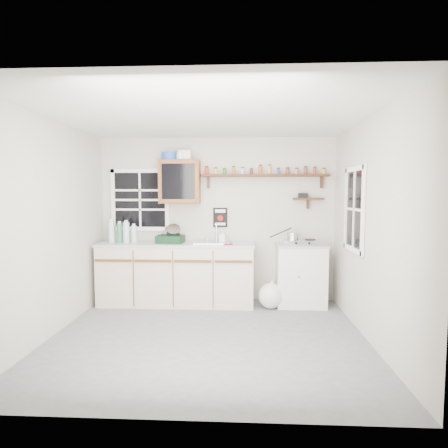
% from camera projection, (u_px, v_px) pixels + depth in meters
% --- Properties ---
extents(room, '(3.64, 3.24, 2.54)m').
position_uv_depth(room, '(207.00, 229.00, 4.20)').
color(room, '#58585B').
rests_on(room, ground).
extents(main_cabinet, '(2.31, 0.63, 0.92)m').
position_uv_depth(main_cabinet, '(177.00, 273.00, 5.59)').
color(main_cabinet, '#BCB19C').
rests_on(main_cabinet, floor).
extents(right_cabinet, '(0.73, 0.57, 0.91)m').
position_uv_depth(right_cabinet, '(300.00, 274.00, 5.52)').
color(right_cabinet, silver).
rests_on(right_cabinet, floor).
extents(sink, '(0.52, 0.44, 0.29)m').
position_uv_depth(sink, '(213.00, 242.00, 5.53)').
color(sink, '#B1B1B6').
rests_on(sink, main_cabinet).
extents(upper_cabinet, '(0.60, 0.32, 0.65)m').
position_uv_depth(upper_cabinet, '(180.00, 182.00, 5.62)').
color(upper_cabinet, brown).
rests_on(upper_cabinet, wall_back).
extents(upper_cabinet_clutter, '(0.45, 0.24, 0.14)m').
position_uv_depth(upper_cabinet_clutter, '(176.00, 156.00, 5.59)').
color(upper_cabinet_clutter, '#1B4EB2').
rests_on(upper_cabinet_clutter, upper_cabinet).
extents(spice_shelf, '(1.91, 0.18, 0.35)m').
position_uv_depth(spice_shelf, '(264.00, 175.00, 5.62)').
color(spice_shelf, black).
rests_on(spice_shelf, wall_back).
extents(secondary_shelf, '(0.45, 0.16, 0.24)m').
position_uv_depth(secondary_shelf, '(307.00, 198.00, 5.63)').
color(secondary_shelf, black).
rests_on(secondary_shelf, wall_back).
extents(warning_sign, '(0.22, 0.02, 0.30)m').
position_uv_depth(warning_sign, '(220.00, 217.00, 5.78)').
color(warning_sign, black).
rests_on(warning_sign, wall_back).
extents(window_back, '(0.93, 0.03, 0.98)m').
position_uv_depth(window_back, '(140.00, 200.00, 5.81)').
color(window_back, black).
rests_on(window_back, wall_back).
extents(window_right, '(0.03, 0.78, 1.08)m').
position_uv_depth(window_right, '(355.00, 209.00, 4.64)').
color(window_right, black).
rests_on(window_right, wall_back).
extents(water_bottles, '(0.42, 0.14, 0.35)m').
position_uv_depth(water_bottles, '(122.00, 232.00, 5.56)').
color(water_bottles, silver).
rests_on(water_bottles, main_cabinet).
extents(dish_rack, '(0.41, 0.34, 0.28)m').
position_uv_depth(dish_rack, '(171.00, 237.00, 5.51)').
color(dish_rack, black).
rests_on(dish_rack, main_cabinet).
extents(soap_bottle, '(0.10, 0.10, 0.18)m').
position_uv_depth(soap_bottle, '(223.00, 236.00, 5.56)').
color(soap_bottle, silver).
rests_on(soap_bottle, main_cabinet).
extents(rag, '(0.15, 0.13, 0.02)m').
position_uv_depth(rag, '(228.00, 244.00, 5.32)').
color(rag, maroon).
rests_on(rag, main_cabinet).
extents(hotplate, '(0.52, 0.29, 0.07)m').
position_uv_depth(hotplate, '(301.00, 242.00, 5.46)').
color(hotplate, '#B1B1B6').
rests_on(hotplate, right_cabinet).
extents(saucepan, '(0.41, 0.21, 0.18)m').
position_uv_depth(saucepan, '(292.00, 236.00, 5.47)').
color(saucepan, '#B1B1B6').
rests_on(saucepan, hotplate).
extents(trash_bag, '(0.38, 0.35, 0.44)m').
position_uv_depth(trash_bag, '(271.00, 296.00, 5.36)').
color(trash_bag, silver).
rests_on(trash_bag, floor).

